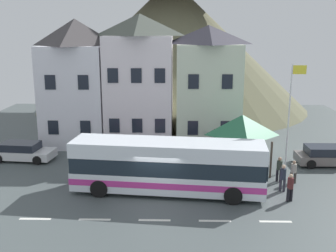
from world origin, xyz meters
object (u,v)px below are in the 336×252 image
(pedestrian_02, at_px, (283,176))
(parked_car_00, at_px, (236,152))
(transit_bus, at_px, (168,167))
(pedestrian_00, at_px, (290,187))
(pedestrian_03, at_px, (279,168))
(bus_shelter, at_px, (242,125))
(parked_car_03, at_px, (115,150))
(flagpole, at_px, (290,111))
(townhouse_00, at_px, (78,82))
(parked_car_02, at_px, (326,156))
(townhouse_02, at_px, (207,86))
(public_bench, at_px, (229,153))
(townhouse_01, at_px, (141,79))
(pedestrian_01, at_px, (294,171))
(parked_car_01, at_px, (23,151))
(hilltop_castle, at_px, (172,38))

(pedestrian_02, bearing_deg, parked_car_00, 108.17)
(transit_bus, distance_m, parked_car_00, 7.83)
(pedestrian_00, bearing_deg, pedestrian_03, 87.30)
(transit_bus, xyz_separation_m, bus_shelter, (4.88, 4.16, 1.52))
(parked_car_03, relative_size, flagpole, 0.59)
(townhouse_00, xyz_separation_m, parked_car_00, (12.65, -5.08, -4.46))
(flagpole, bearing_deg, parked_car_02, 25.97)
(townhouse_02, bearing_deg, public_bench, -73.59)
(parked_car_00, bearing_deg, townhouse_01, 144.56)
(transit_bus, bearing_deg, public_bench, 61.33)
(pedestrian_02, relative_size, pedestrian_03, 1.02)
(townhouse_01, bearing_deg, townhouse_00, -178.93)
(public_bench, distance_m, flagpole, 5.70)
(townhouse_01, xyz_separation_m, pedestrian_01, (10.28, -9.64, -4.52))
(bus_shelter, height_order, pedestrian_01, bus_shelter)
(parked_car_01, distance_m, pedestrian_02, 18.33)
(bus_shelter, height_order, parked_car_03, bus_shelter)
(townhouse_02, relative_size, parked_car_02, 2.29)
(townhouse_00, height_order, parked_car_02, townhouse_00)
(townhouse_01, relative_size, pedestrian_03, 6.62)
(parked_car_02, xyz_separation_m, flagpole, (-3.19, -1.55, 3.49))
(hilltop_castle, relative_size, pedestrian_00, 20.72)
(townhouse_00, relative_size, flagpole, 1.42)
(bus_shelter, bearing_deg, pedestrian_00, -70.25)
(bus_shelter, xyz_separation_m, parked_car_00, (-0.04, 1.93, -2.43))
(parked_car_02, distance_m, flagpole, 4.98)
(bus_shelter, relative_size, parked_car_01, 0.83)
(public_bench, height_order, flagpole, flagpole)
(hilltop_castle, bearing_deg, flagpole, -71.83)
(pedestrian_02, bearing_deg, parked_car_02, 48.63)
(townhouse_01, height_order, bus_shelter, townhouse_01)
(townhouse_01, height_order, flagpole, townhouse_01)
(hilltop_castle, distance_m, pedestrian_02, 29.50)
(pedestrian_03, distance_m, public_bench, 5.08)
(townhouse_00, height_order, transit_bus, townhouse_00)
(bus_shelter, xyz_separation_m, public_bench, (-0.56, 2.03, -2.60))
(pedestrian_00, bearing_deg, townhouse_02, 107.75)
(transit_bus, distance_m, public_bench, 7.63)
(townhouse_02, relative_size, flagpole, 1.35)
(townhouse_01, relative_size, hilltop_castle, 0.32)
(transit_bus, relative_size, public_bench, 6.99)
(townhouse_01, xyz_separation_m, public_bench, (6.86, -5.07, -4.83))
(parked_car_00, bearing_deg, parked_car_03, 178.77)
(hilltop_castle, bearing_deg, pedestrian_02, -76.08)
(townhouse_00, distance_m, townhouse_01, 5.28)
(bus_shelter, relative_size, pedestrian_00, 2.37)
(pedestrian_01, bearing_deg, pedestrian_03, 164.77)
(parked_car_03, relative_size, pedestrian_01, 2.89)
(parked_car_03, distance_m, pedestrian_03, 11.78)
(pedestrian_00, bearing_deg, townhouse_00, 139.92)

